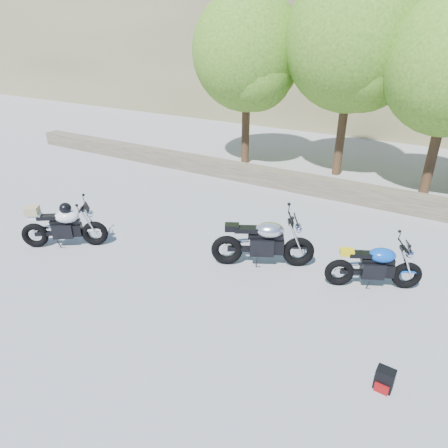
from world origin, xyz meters
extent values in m
plane|color=gray|center=(0.00, 0.00, 0.00)|extent=(90.00, 90.00, 0.00)
cube|color=#4D4333|center=(0.00, 5.50, 0.25)|extent=(22.00, 0.55, 0.50)
cylinder|color=#382314|center=(-2.50, 7.20, 1.51)|extent=(0.28, 0.28, 3.02)
sphere|color=#336817|center=(-2.50, 7.20, 3.78)|extent=(3.67, 3.67, 3.67)
sphere|color=#336817|center=(-2.00, 6.90, 3.13)|extent=(2.38, 2.38, 2.38)
cylinder|color=#382314|center=(0.80, 7.60, 1.68)|extent=(0.28, 0.28, 3.36)
sphere|color=#336817|center=(0.80, 7.60, 4.20)|extent=(4.08, 4.08, 4.08)
sphere|color=#336817|center=(1.30, 7.30, 3.48)|extent=(2.64, 2.64, 2.64)
cylinder|color=#382314|center=(3.60, 7.00, 1.46)|extent=(0.28, 0.28, 2.91)
torus|color=black|center=(1.76, 1.39, 0.33)|extent=(0.66, 0.45, 0.66)
torus|color=black|center=(0.44, 0.71, 0.33)|extent=(0.66, 0.45, 0.66)
cylinder|color=silver|center=(1.76, 1.39, 0.33)|extent=(0.22, 0.14, 0.23)
cylinder|color=silver|center=(0.44, 0.71, 0.33)|extent=(0.22, 0.14, 0.23)
cube|color=black|center=(1.08, 1.04, 0.45)|extent=(0.58, 0.50, 0.37)
cube|color=black|center=(1.14, 1.07, 0.68)|extent=(0.72, 0.48, 0.10)
ellipsoid|color=silver|center=(1.21, 1.10, 0.82)|extent=(0.71, 0.63, 0.31)
cube|color=black|center=(0.81, 0.90, 0.82)|extent=(0.56, 0.44, 0.09)
cube|color=black|center=(0.53, 0.75, 0.86)|extent=(0.35, 0.31, 0.13)
cylinder|color=black|center=(1.57, 1.29, 1.06)|extent=(0.34, 0.62, 0.03)
sphere|color=silver|center=(1.72, 1.37, 0.89)|extent=(0.19, 0.19, 0.19)
torus|color=black|center=(-2.57, -0.08, 0.29)|extent=(0.57, 0.45, 0.59)
torus|color=black|center=(-3.66, -0.83, 0.29)|extent=(0.57, 0.45, 0.59)
cylinder|color=silver|center=(-2.57, -0.08, 0.29)|extent=(0.19, 0.14, 0.20)
cylinder|color=silver|center=(-3.66, -0.83, 0.29)|extent=(0.19, 0.14, 0.20)
cube|color=black|center=(-3.13, -0.47, 0.40)|extent=(0.52, 0.48, 0.33)
cube|color=black|center=(-3.07, -0.43, 0.61)|extent=(0.61, 0.49, 0.09)
ellipsoid|color=silver|center=(-3.02, -0.40, 0.73)|extent=(0.64, 0.59, 0.28)
cube|color=black|center=(-3.35, -0.63, 0.73)|extent=(0.49, 0.43, 0.08)
cube|color=silver|center=(-3.58, -0.78, 0.77)|extent=(0.32, 0.30, 0.12)
cylinder|color=black|center=(-2.72, -0.19, 0.95)|extent=(0.37, 0.52, 0.03)
sphere|color=silver|center=(-2.60, -0.11, 0.79)|extent=(0.17, 0.17, 0.17)
ellipsoid|color=black|center=(-3.02, -0.40, 0.94)|extent=(0.36, 0.37, 0.24)
cube|color=#978958|center=(-3.61, -0.80, 0.90)|extent=(0.36, 0.35, 0.18)
torus|color=black|center=(3.82, 1.66, 0.28)|extent=(0.57, 0.37, 0.56)
torus|color=black|center=(2.69, 1.12, 0.28)|extent=(0.57, 0.37, 0.56)
cylinder|color=silver|center=(3.82, 1.66, 0.28)|extent=(0.19, 0.11, 0.19)
cylinder|color=silver|center=(2.69, 1.12, 0.28)|extent=(0.19, 0.11, 0.19)
cube|color=black|center=(3.24, 1.38, 0.38)|extent=(0.49, 0.42, 0.31)
cube|color=black|center=(3.29, 1.41, 0.58)|extent=(0.61, 0.39, 0.09)
ellipsoid|color=#0B43A8|center=(3.35, 1.43, 0.70)|extent=(0.60, 0.52, 0.27)
cube|color=black|center=(3.00, 1.27, 0.70)|extent=(0.48, 0.36, 0.08)
cube|color=#DEB70B|center=(2.77, 1.15, 0.73)|extent=(0.30, 0.26, 0.11)
cylinder|color=black|center=(3.67, 1.58, 0.90)|extent=(0.27, 0.53, 0.03)
sphere|color=silver|center=(3.79, 1.64, 0.75)|extent=(0.16, 0.16, 0.16)
cube|color=black|center=(3.93, -1.03, 0.17)|extent=(0.26, 0.19, 0.33)
cube|color=maroon|center=(3.92, -1.14, 0.07)|extent=(0.19, 0.05, 0.14)
camera|label=1|loc=(4.01, -5.57, 4.49)|focal=32.00mm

